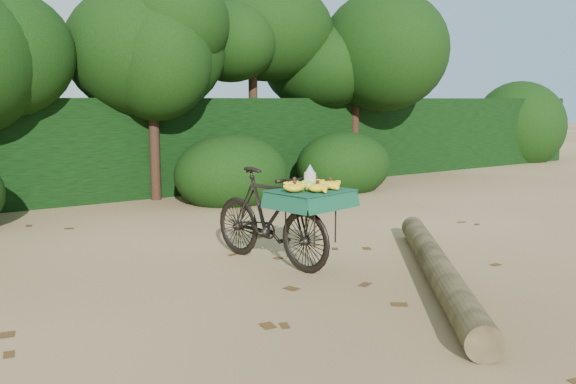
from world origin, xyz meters
TOP-DOWN VIEW (x-y plane):
  - ground at (0.00, 0.00)m, footprint 80.00×80.00m
  - vendor_bicycle at (-0.07, 0.51)m, footprint 0.95×1.87m
  - fallen_log at (0.94, -0.95)m, footprint 2.59×3.19m
  - hedge_backdrop at (0.00, 6.30)m, footprint 26.00×1.80m
  - tree_row at (-0.65, 5.50)m, footprint 14.50×2.00m
  - bush_clumps at (0.50, 4.30)m, footprint 8.80×1.70m
  - leaf_litter at (0.00, 0.65)m, footprint 7.00×7.30m

SIDE VIEW (x-z plane):
  - ground at x=0.00m, z-range 0.00..0.00m
  - leaf_litter at x=0.00m, z-range 0.00..0.01m
  - fallen_log at x=0.94m, z-range 0.00..0.28m
  - bush_clumps at x=0.50m, z-range 0.00..0.90m
  - vendor_bicycle at x=-0.07m, z-range 0.01..1.06m
  - hedge_backdrop at x=0.00m, z-range 0.00..1.80m
  - tree_row at x=-0.65m, z-range 0.00..4.00m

